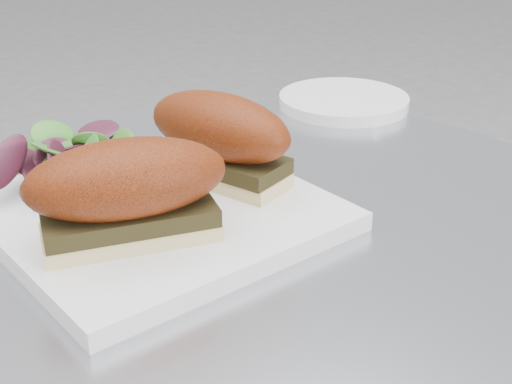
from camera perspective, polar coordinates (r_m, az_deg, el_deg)
plate at (r=0.61m, az=-8.07°, el=-1.56°), size 0.28×0.28×0.02m
sandwich_left at (r=0.54m, az=-10.25°, el=0.18°), size 0.16×0.10×0.08m
sandwich_right at (r=0.63m, az=-2.95°, el=4.49°), size 0.11×0.16×0.08m
salad at (r=0.65m, az=-15.23°, el=2.57°), size 0.11×0.11×0.05m
saucer at (r=0.89m, az=7.03°, el=7.24°), size 0.16×0.16×0.01m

